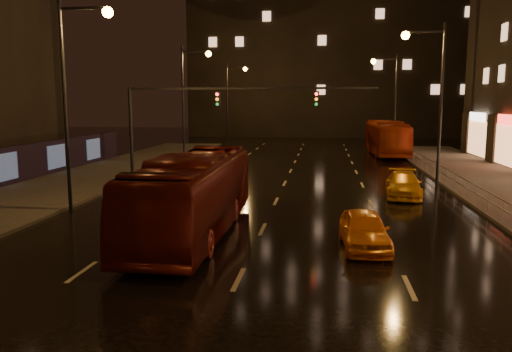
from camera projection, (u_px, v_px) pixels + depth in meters
The scene contains 9 objects.
ground at pixel (282, 189), 30.72m from camera, with size 140.00×140.00×0.00m, color black.
sidewalk_left at pixel (32, 197), 27.59m from camera, with size 7.00×70.00×0.15m, color #38332D.
building_distant at pixel (335, 20), 78.49m from camera, with size 44.00×16.00×36.00m, color black.
traffic_signal at pixel (201, 111), 30.69m from camera, with size 15.31×0.32×6.20m.
railing_right at pixel (465, 183), 27.27m from camera, with size 0.05×56.00×1.00m.
bus_red at pixel (194, 194), 20.01m from camera, with size 2.74×11.70×3.26m, color #55120C.
bus_curb at pixel (386, 138), 49.76m from camera, with size 2.89×12.33×3.44m, color #A33210.
taxi_near at pixel (364, 230), 18.16m from camera, with size 1.63×4.05×1.38m, color orange.
taxi_far at pixel (403, 184), 28.13m from camera, with size 1.89×4.65×1.35m, color orange.
Camera 1 is at (2.45, -10.21, 5.31)m, focal length 35.00 mm.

